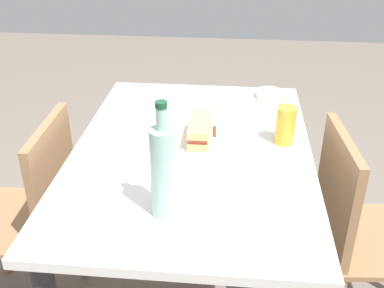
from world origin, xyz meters
The scene contains 10 objects.
dining_table centered at (0.00, 0.00, 0.65)m, with size 1.15×0.80×0.78m.
chair_far centered at (0.01, 0.59, 0.49)m, with size 0.43×0.43×0.85m.
chair_near centered at (0.02, -0.59, 0.49)m, with size 0.41×0.41×0.85m.
plate_near centered at (-0.05, 0.02, 0.79)m, with size 0.23×0.23×0.01m, color silver.
baguette_sandwich_near centered at (-0.05, 0.02, 0.83)m, with size 0.19×0.07×0.07m.
knife_near centered at (-0.06, 0.07, 0.80)m, with size 0.18×0.02×0.01m.
water_bottle centered at (0.36, -0.04, 0.91)m, with size 0.07×0.07×0.33m.
beer_glass centered at (-0.08, 0.31, 0.84)m, with size 0.07×0.07×0.13m, color gold.
olive_bowl centered at (-0.47, 0.28, 0.79)m, with size 0.11×0.11×0.03m, color silver.
paper_napkin centered at (-0.28, 0.24, 0.78)m, with size 0.14×0.14×0.00m, color white.
Camera 1 is at (1.37, 0.13, 1.56)m, focal length 44.09 mm.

